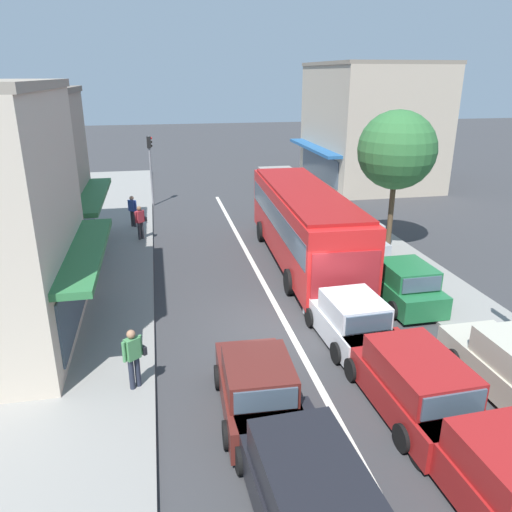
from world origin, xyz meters
name	(u,v)px	position (x,y,z in m)	size (l,w,h in m)	color
ground_plane	(284,322)	(0.00, 0.00, 0.00)	(140.00, 140.00, 0.00)	#353538
lane_centre_line	(260,276)	(0.00, 4.00, 0.00)	(0.20, 28.00, 0.01)	silver
sidewalk_left	(89,269)	(-6.80, 6.00, 0.07)	(5.20, 44.00, 0.14)	gray
kerb_right	(382,249)	(6.20, 6.00, 0.06)	(2.80, 44.00, 0.12)	gray
shopfront_mid_block	(0,179)	(-10.18, 7.98, 3.57)	(7.39, 7.35, 7.14)	gray
building_right_far	(370,125)	(11.48, 20.35, 4.22)	(8.49, 10.00, 8.44)	#B2A38E
city_bus	(304,221)	(2.09, 5.03, 1.88)	(3.05, 10.95, 3.23)	red
wagon_queue_far_back	(306,489)	(-1.58, -7.61, 0.75)	(2.10, 4.58, 1.58)	black
wagon_behind_bus_mid	(412,382)	(1.85, -4.99, 0.75)	(2.06, 4.56, 1.58)	maroon
hatchback_adjacent_lane_trail	(257,388)	(-1.82, -4.43, 0.71)	(1.93, 3.76, 1.54)	#561E19
hatchback_queue_gap_filler	(497,474)	(2.00, -7.93, 0.71)	(1.93, 3.76, 1.54)	maroon
hatchback_behind_bus_near	(350,320)	(1.60, -1.62, 0.71)	(1.94, 3.77, 1.54)	silver
parked_hatchback_kerb_second	(403,285)	(4.41, 0.55, 0.71)	(1.85, 3.72, 1.54)	#1E6638
parked_wagon_kerb_third	(352,235)	(4.76, 6.17, 0.75)	(1.98, 4.52, 1.58)	#9EA3A8
parked_hatchback_kerb_rear	(308,205)	(4.43, 12.07, 0.71)	(1.86, 3.72, 1.54)	navy
traffic_light_downstreet	(150,159)	(-4.12, 16.51, 2.85)	(0.33, 0.24, 4.20)	gray
street_tree_right	(397,150)	(6.54, 6.17, 4.53)	(3.43, 3.43, 6.25)	brown
pedestrian_with_handbag_near	(133,355)	(-4.67, -2.96, 1.07)	(0.59, 0.52, 1.63)	#232838
pedestrian_browsing_midblock	(133,209)	(-5.15, 11.66, 1.07)	(0.46, 0.40, 1.63)	#333338
pedestrian_far_walker	(140,220)	(-4.73, 9.43, 1.07)	(0.56, 0.55, 1.63)	#333338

